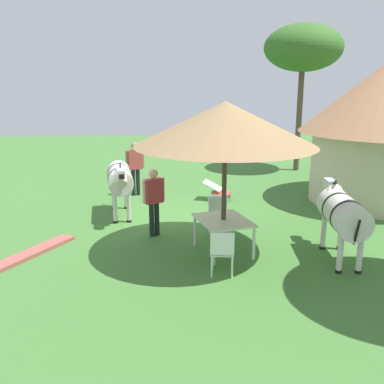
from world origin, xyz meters
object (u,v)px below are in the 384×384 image
striped_lounge_chair (218,192)px  zebra_by_umbrella (120,179)px  patio_dining_table (223,223)px  standing_watcher (135,164)px  patio_chair_west_end (222,250)px  shade_umbrella (225,124)px  patio_chair_near_hut (218,213)px  zebra_nearest_camera (342,213)px  guest_beside_umbrella (154,196)px  thatched_hut (384,125)px  acacia_tree_far_lawn (303,49)px

striped_lounge_chair → zebra_by_umbrella: 3.26m
patio_dining_table → standing_watcher: standing_watcher is taller
patio_dining_table → patio_chair_west_end: 1.17m
shade_umbrella → patio_dining_table: size_ratio=2.51×
shade_umbrella → patio_chair_near_hut: 2.50m
zebra_nearest_camera → zebra_by_umbrella: 5.73m
guest_beside_umbrella → standing_watcher: size_ratio=0.95×
thatched_hut → patio_dining_table: size_ratio=3.35×
patio_chair_west_end → shade_umbrella: bearing=90.0°
standing_watcher → zebra_nearest_camera: (5.38, 4.51, -0.03)m
shade_umbrella → striped_lounge_chair: (-4.19, 0.36, -2.49)m
patio_chair_west_end → standing_watcher: standing_watcher is taller
patio_chair_near_hut → acacia_tree_far_lawn: (-7.33, 4.03, 4.19)m
thatched_hut → acacia_tree_far_lawn: (-4.69, -1.12, 2.43)m
patio_chair_near_hut → acacia_tree_far_lawn: 9.35m
shade_umbrella → guest_beside_umbrella: size_ratio=2.29×
shade_umbrella → zebra_nearest_camera: (0.50, 2.33, -1.74)m
patio_chair_near_hut → zebra_by_umbrella: (-1.54, -2.45, 0.51)m
patio_chair_near_hut → zebra_nearest_camera: (1.65, 2.31, 0.47)m
shade_umbrella → acacia_tree_far_lawn: bearing=154.5°
patio_dining_table → acacia_tree_far_lawn: (-8.49, 4.05, 4.05)m
thatched_hut → zebra_by_umbrella: bearing=-81.8°
standing_watcher → zebra_by_umbrella: size_ratio=0.73×
patio_chair_near_hut → acacia_tree_far_lawn: acacia_tree_far_lawn is taller
guest_beside_umbrella → striped_lounge_chair: 3.65m
guest_beside_umbrella → standing_watcher: (-3.76, -0.69, 0.05)m
guest_beside_umbrella → acacia_tree_far_lawn: size_ratio=0.29×
shade_umbrella → patio_chair_near_hut: shade_umbrella is taller
shade_umbrella → standing_watcher: bearing=-156.0°
patio_chair_west_end → striped_lounge_chair: 5.37m
guest_beside_umbrella → zebra_nearest_camera: bearing=124.8°
patio_dining_table → guest_beside_umbrella: (-1.13, -1.49, 0.31)m
patio_chair_near_hut → standing_watcher: size_ratio=0.53×
patio_dining_table → zebra_by_umbrella: bearing=-138.1°
acacia_tree_far_lawn → zebra_by_umbrella: bearing=-48.2°
patio_chair_west_end → acacia_tree_far_lawn: size_ratio=0.16×
patio_dining_table → guest_beside_umbrella: size_ratio=0.91×
striped_lounge_chair → zebra_nearest_camera: 5.14m
thatched_hut → shade_umbrella: bearing=-53.7°
standing_watcher → striped_lounge_chair: size_ratio=1.79×
shade_umbrella → patio_dining_table: (-0.00, -0.00, -2.08)m
standing_watcher → zebra_nearest_camera: size_ratio=0.74×
striped_lounge_chair → zebra_by_umbrella: bearing=-44.4°
zebra_by_umbrella → shade_umbrella: bearing=123.7°
standing_watcher → acacia_tree_far_lawn: acacia_tree_far_lawn is taller
thatched_hut → zebra_nearest_camera: (4.29, -2.84, -1.29)m
zebra_nearest_camera → patio_chair_near_hut: bearing=149.6°
thatched_hut → striped_lounge_chair: thatched_hut is taller
shade_umbrella → thatched_hut: bearing=126.3°
patio_chair_near_hut → zebra_nearest_camera: size_ratio=0.39×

